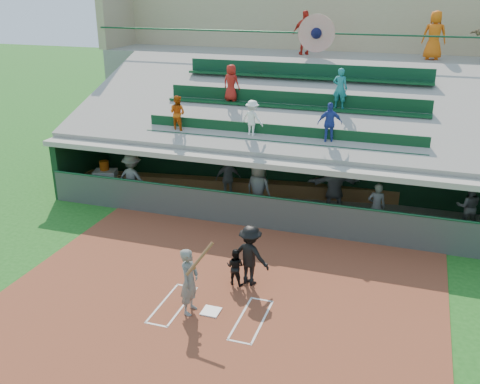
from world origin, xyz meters
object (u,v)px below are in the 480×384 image
(home_plate, at_px, (211,311))
(catcher, at_px, (235,267))
(white_table, at_px, (106,179))
(water_cooler, at_px, (104,165))
(batter_at_plate, at_px, (189,281))

(home_plate, xyz_separation_m, catcher, (0.13, 1.44, 0.49))
(white_table, distance_m, water_cooler, 0.55)
(home_plate, relative_size, batter_at_plate, 0.22)
(catcher, distance_m, white_table, 8.70)
(home_plate, distance_m, water_cooler, 9.63)
(batter_at_plate, height_order, water_cooler, batter_at_plate)
(white_table, bearing_deg, batter_at_plate, -63.56)
(home_plate, height_order, catcher, catcher)
(water_cooler, bearing_deg, white_table, -45.77)
(batter_at_plate, height_order, white_table, batter_at_plate)
(catcher, height_order, water_cooler, water_cooler)
(water_cooler, bearing_deg, batter_at_plate, -46.07)
(batter_at_plate, height_order, catcher, batter_at_plate)
(catcher, xyz_separation_m, white_table, (-7.05, 5.11, -0.12))
(home_plate, bearing_deg, batter_at_plate, -163.73)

